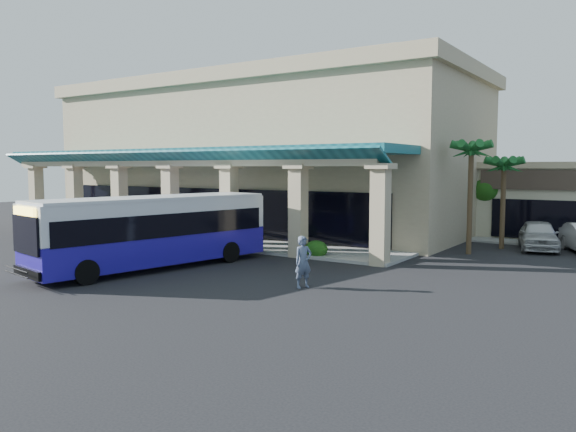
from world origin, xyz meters
The scene contains 10 objects.
ground centered at (0.00, 0.00, 0.00)m, with size 110.00×110.00×0.00m, color black.
main_building centered at (-8.00, 16.00, 5.67)m, with size 30.80×14.80×11.35m, color tan, non-canonical shape.
arcade centered at (-8.00, 6.80, 2.85)m, with size 30.00×6.20×5.70m, color #0F505B, non-canonical shape.
palm_0 centered at (8.50, 11.00, 3.30)m, with size 2.40×2.40×6.60m, color #15511F, non-canonical shape.
palm_1 centered at (9.50, 14.00, 2.90)m, with size 2.40×2.40×5.80m, color #15511F, non-canonical shape.
palm_2 centered at (-22.50, 6.50, 3.10)m, with size 2.40×2.40×6.20m, color #15511F, non-canonical shape.
broadleaf_tree centered at (7.50, 19.00, 2.41)m, with size 2.60×2.60×4.81m, color #194810, non-canonical shape.
transit_bus centered at (-2.24, -1.10, 1.63)m, with size 2.72×11.68×3.26m, color #20149A, non-canonical shape.
pedestrian centered at (5.55, -0.84, 0.99)m, with size 0.72×0.47×1.98m, color #4C5A75.
car_silver centered at (11.28, 14.75, 0.82)m, with size 1.94×4.81×1.64m, color silver.
Camera 1 is at (16.64, -18.77, 4.59)m, focal length 35.00 mm.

